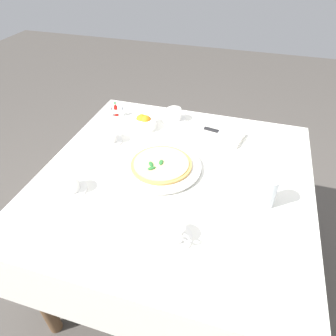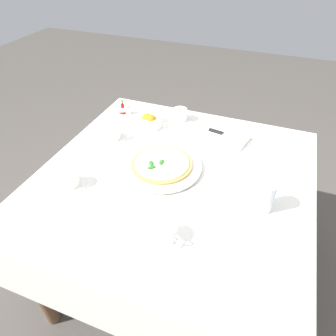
# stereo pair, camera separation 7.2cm
# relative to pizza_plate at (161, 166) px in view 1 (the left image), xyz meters

# --- Properties ---
(ground_plane) EXTENTS (8.00, 8.00, 0.00)m
(ground_plane) POSITION_rel_pizza_plate_xyz_m (0.07, -0.03, -0.73)
(ground_plane) COLOR #4C4742
(dining_table) EXTENTS (1.12, 1.12, 0.72)m
(dining_table) POSITION_rel_pizza_plate_xyz_m (0.07, -0.03, -0.14)
(dining_table) COLOR white
(dining_table) RESTS_ON ground_plane
(pizza_plate) EXTENTS (0.34, 0.34, 0.02)m
(pizza_plate) POSITION_rel_pizza_plate_xyz_m (0.00, 0.00, 0.00)
(pizza_plate) COLOR white
(pizza_plate) RESTS_ON dining_table
(pizza) EXTENTS (0.26, 0.26, 0.02)m
(pizza) POSITION_rel_pizza_plate_xyz_m (-0.00, -0.00, 0.01)
(pizza) COLOR tan
(pizza) RESTS_ON pizza_plate
(coffee_cup_near_left) EXTENTS (0.13, 0.13, 0.07)m
(coffee_cup_near_left) POSITION_rel_pizza_plate_xyz_m (-0.31, 0.13, 0.02)
(coffee_cup_near_left) COLOR white
(coffee_cup_near_left) RESTS_ON dining_table
(coffee_cup_near_right) EXTENTS (0.13, 0.13, 0.07)m
(coffee_cup_near_right) POSITION_rel_pizza_plate_xyz_m (-0.30, -0.23, 0.02)
(coffee_cup_near_right) COLOR white
(coffee_cup_near_right) RESTS_ON dining_table
(coffee_cup_right_edge) EXTENTS (0.13, 0.13, 0.06)m
(coffee_cup_right_edge) POSITION_rel_pizza_plate_xyz_m (0.15, -0.34, 0.02)
(coffee_cup_right_edge) COLOR white
(coffee_cup_right_edge) RESTS_ON dining_table
(coffee_cup_far_right) EXTENTS (0.13, 0.13, 0.07)m
(coffee_cup_far_right) POSITION_rel_pizza_plate_xyz_m (-0.06, 0.41, 0.02)
(coffee_cup_far_right) COLOR white
(coffee_cup_far_right) RESTS_ON dining_table
(water_glass_center_back) EXTENTS (0.07, 0.07, 0.12)m
(water_glass_center_back) POSITION_rel_pizza_plate_xyz_m (0.43, -0.09, 0.04)
(water_glass_center_back) COLOR white
(water_glass_center_back) RESTS_ON dining_table
(napkin_folded) EXTENTS (0.24, 0.18, 0.02)m
(napkin_folded) POSITION_rel_pizza_plate_xyz_m (0.20, 0.32, -0.00)
(napkin_folded) COLOR white
(napkin_folded) RESTS_ON dining_table
(dinner_knife) EXTENTS (0.20, 0.05, 0.01)m
(dinner_knife) POSITION_rel_pizza_plate_xyz_m (0.21, 0.32, 0.01)
(dinner_knife) COLOR silver
(dinner_knife) RESTS_ON napkin_folded
(citrus_bowl) EXTENTS (0.15, 0.15, 0.07)m
(citrus_bowl) POSITION_rel_pizza_plate_xyz_m (-0.20, 0.30, 0.02)
(citrus_bowl) COLOR white
(citrus_bowl) RESTS_ON dining_table
(hot_sauce_bottle) EXTENTS (0.02, 0.02, 0.08)m
(hot_sauce_bottle) POSITION_rel_pizza_plate_xyz_m (-0.38, 0.37, 0.02)
(hot_sauce_bottle) COLOR #B7140F
(hot_sauce_bottle) RESTS_ON dining_table
(salt_shaker) EXTENTS (0.03, 0.03, 0.06)m
(salt_shaker) POSITION_rel_pizza_plate_xyz_m (-0.35, 0.38, 0.01)
(salt_shaker) COLOR white
(salt_shaker) RESTS_ON dining_table
(pepper_shaker) EXTENTS (0.03, 0.03, 0.06)m
(pepper_shaker) POSITION_rel_pizza_plate_xyz_m (-0.41, 0.36, 0.01)
(pepper_shaker) COLOR white
(pepper_shaker) RESTS_ON dining_table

